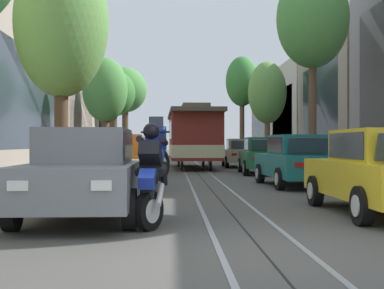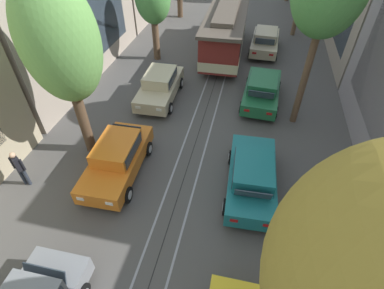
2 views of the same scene
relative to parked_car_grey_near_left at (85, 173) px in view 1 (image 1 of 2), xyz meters
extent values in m
plane|color=#4C4947|center=(2.64, 17.48, -0.80)|extent=(160.00, 160.00, 0.00)
cube|color=gray|center=(2.11, 20.61, -0.79)|extent=(0.08, 59.24, 0.01)
cube|color=gray|center=(3.17, 20.61, -0.79)|extent=(0.08, 59.24, 0.01)
cube|color=black|center=(2.64, 20.61, -0.80)|extent=(0.03, 59.24, 0.01)
cube|color=#2D3842|center=(-4.71, 14.20, 2.45)|extent=(0.04, 8.97, 4.34)
cube|color=gray|center=(-6.72, 27.01, 3.22)|extent=(4.06, 12.51, 8.05)
cube|color=#2D3842|center=(-4.71, 27.01, 2.82)|extent=(0.04, 8.97, 4.83)
cube|color=gray|center=(-7.46, 39.82, 2.98)|extent=(5.54, 12.51, 7.56)
cube|color=#2D3842|center=(-4.71, 39.82, 2.60)|extent=(0.04, 8.97, 4.53)
cube|color=gray|center=(12.09, 20.61, 3.14)|extent=(4.25, 9.95, 7.88)
cube|color=#2D3842|center=(9.99, 20.61, 2.75)|extent=(0.04, 7.17, 4.73)
cube|color=beige|center=(12.90, 30.85, 2.92)|extent=(5.86, 9.95, 7.44)
cube|color=#2D3842|center=(9.99, 30.85, 2.55)|extent=(0.04, 7.17, 4.46)
cube|color=gray|center=(12.33, 41.10, 2.69)|extent=(4.73, 9.95, 6.97)
cube|color=#2D3842|center=(9.99, 41.10, 2.34)|extent=(0.04, 7.17, 4.18)
cube|color=slate|center=(0.00, -0.04, -0.15)|extent=(1.84, 4.32, 0.66)
cube|color=slate|center=(0.00, 0.11, 0.48)|extent=(1.49, 2.08, 0.60)
cube|color=#2D3842|center=(0.01, -0.73, 0.46)|extent=(1.33, 0.23, 0.47)
cube|color=#2D3842|center=(-0.01, 1.29, 0.46)|extent=(1.30, 0.21, 0.45)
cube|color=#2D3842|center=(0.75, 0.12, 0.48)|extent=(0.05, 1.81, 0.47)
cube|color=#2D3842|center=(-0.75, 0.10, 0.48)|extent=(0.05, 1.81, 0.47)
cube|color=white|center=(0.58, -2.19, -0.05)|extent=(0.28, 0.04, 0.14)
cube|color=#B21414|center=(0.54, 2.13, -0.05)|extent=(0.28, 0.04, 0.12)
cube|color=white|center=(-0.54, -2.21, -0.05)|extent=(0.28, 0.04, 0.14)
cube|color=#B21414|center=(-0.58, 2.11, -0.05)|extent=(0.28, 0.04, 0.12)
cylinder|color=black|center=(0.89, -1.36, -0.48)|extent=(0.21, 0.64, 0.64)
cylinder|color=silver|center=(1.00, -1.36, -0.48)|extent=(0.02, 0.35, 0.35)
cylinder|color=black|center=(-0.87, -1.38, -0.48)|extent=(0.21, 0.64, 0.64)
cylinder|color=silver|center=(-0.98, -1.38, -0.48)|extent=(0.02, 0.35, 0.35)
cylinder|color=black|center=(0.87, 1.30, -0.48)|extent=(0.21, 0.64, 0.64)
cylinder|color=silver|center=(0.98, 1.30, -0.48)|extent=(0.02, 0.35, 0.35)
cylinder|color=black|center=(-0.89, 1.28, -0.48)|extent=(0.21, 0.64, 0.64)
cylinder|color=silver|center=(-1.00, 1.28, -0.48)|extent=(0.02, 0.35, 0.35)
cube|color=orange|center=(-0.14, 6.36, -0.15)|extent=(1.92, 4.35, 0.66)
cube|color=orange|center=(-0.14, 6.51, 0.48)|extent=(1.53, 2.10, 0.60)
cube|color=#2D3842|center=(-0.12, 5.68, 0.46)|extent=(1.34, 0.26, 0.47)
cube|color=#2D3842|center=(-0.17, 7.70, 0.46)|extent=(1.30, 0.23, 0.45)
cube|color=#2D3842|center=(0.61, 6.53, 0.48)|extent=(0.08, 1.81, 0.47)
cube|color=#2D3842|center=(-0.89, 6.49, 0.48)|extent=(0.08, 1.81, 0.47)
cube|color=white|center=(0.48, 4.22, -0.05)|extent=(0.28, 0.05, 0.14)
cube|color=#B21414|center=(0.36, 8.54, -0.05)|extent=(0.28, 0.05, 0.12)
cube|color=white|center=(-0.64, 4.19, -0.05)|extent=(0.28, 0.05, 0.14)
cube|color=#B21414|center=(-0.75, 8.51, -0.05)|extent=(0.28, 0.05, 0.12)
cylinder|color=black|center=(0.78, 5.06, -0.48)|extent=(0.22, 0.65, 0.64)
cylinder|color=silver|center=(0.89, 5.06, -0.48)|extent=(0.03, 0.35, 0.35)
cylinder|color=black|center=(-0.98, 5.01, -0.48)|extent=(0.22, 0.65, 0.64)
cylinder|color=silver|center=(-1.09, 5.00, -0.48)|extent=(0.03, 0.35, 0.35)
cylinder|color=black|center=(0.71, 7.72, -0.48)|extent=(0.22, 0.65, 0.64)
cylinder|color=silver|center=(0.82, 7.72, -0.48)|extent=(0.03, 0.35, 0.35)
cylinder|color=black|center=(-1.05, 7.67, -0.48)|extent=(0.22, 0.65, 0.64)
cylinder|color=silver|center=(-1.16, 7.67, -0.48)|extent=(0.03, 0.35, 0.35)
cube|color=#C1B28E|center=(-0.13, 12.30, -0.15)|extent=(1.91, 4.35, 0.66)
cube|color=#C1B28E|center=(-0.14, 12.45, 0.48)|extent=(1.53, 2.10, 0.60)
cube|color=#2D3842|center=(-0.11, 11.61, 0.46)|extent=(1.34, 0.26, 0.47)
cube|color=#2D3842|center=(-0.17, 13.63, 0.46)|extent=(1.30, 0.23, 0.45)
cube|color=#2D3842|center=(0.61, 12.47, 0.48)|extent=(0.08, 1.81, 0.47)
cube|color=#2D3842|center=(-0.88, 12.43, 0.48)|extent=(0.08, 1.81, 0.47)
cube|color=white|center=(0.48, 10.15, -0.05)|extent=(0.28, 0.05, 0.14)
cube|color=#B21414|center=(0.37, 14.47, -0.05)|extent=(0.28, 0.05, 0.12)
cube|color=white|center=(-0.63, 10.12, -0.05)|extent=(0.28, 0.05, 0.14)
cube|color=#B21414|center=(-0.75, 14.44, -0.05)|extent=(0.28, 0.05, 0.12)
cylinder|color=black|center=(0.78, 10.99, -0.48)|extent=(0.22, 0.65, 0.64)
cylinder|color=silver|center=(0.89, 10.99, -0.48)|extent=(0.03, 0.35, 0.35)
cylinder|color=black|center=(-0.98, 10.94, -0.48)|extent=(0.22, 0.65, 0.64)
cylinder|color=silver|center=(-1.09, 10.94, -0.48)|extent=(0.03, 0.35, 0.35)
cylinder|color=black|center=(0.71, 13.65, -0.48)|extent=(0.22, 0.65, 0.64)
cylinder|color=silver|center=(0.82, 13.65, -0.48)|extent=(0.03, 0.35, 0.35)
cylinder|color=black|center=(-1.05, 13.60, -0.48)|extent=(0.22, 0.65, 0.64)
cylinder|color=silver|center=(-1.16, 13.60, -0.48)|extent=(0.03, 0.35, 0.35)
cube|color=gold|center=(5.44, 0.28, -0.15)|extent=(1.83, 4.31, 0.66)
cube|color=#2D3842|center=(5.43, 0.96, 0.46)|extent=(1.33, 0.23, 0.47)
cube|color=#2D3842|center=(4.69, 0.12, 0.48)|extent=(0.04, 1.81, 0.47)
cube|color=white|center=(4.86, 2.43, -0.05)|extent=(0.28, 0.04, 0.14)
cube|color=white|center=(5.98, 2.44, -0.05)|extent=(0.28, 0.04, 0.14)
cylinder|color=black|center=(4.55, 1.60, -0.48)|extent=(0.21, 0.64, 0.64)
cylinder|color=silver|center=(4.44, 1.60, -0.48)|extent=(0.02, 0.35, 0.35)
cylinder|color=black|center=(4.57, -1.06, -0.48)|extent=(0.21, 0.64, 0.64)
cylinder|color=silver|center=(4.46, -1.07, -0.48)|extent=(0.02, 0.35, 0.35)
cube|color=#196B70|center=(5.39, 6.68, -0.15)|extent=(1.99, 4.38, 0.66)
cube|color=#196B70|center=(5.39, 6.53, 0.48)|extent=(1.57, 2.13, 0.60)
cube|color=#2D3842|center=(5.35, 7.36, 0.46)|extent=(1.34, 0.28, 0.47)
cube|color=#2D3842|center=(5.45, 5.34, 0.46)|extent=(1.30, 0.26, 0.45)
cube|color=#2D3842|center=(4.65, 6.49, 0.48)|extent=(0.11, 1.81, 0.47)
cube|color=#2D3842|center=(6.14, 6.56, 0.48)|extent=(0.11, 1.81, 0.47)
cube|color=white|center=(4.73, 8.81, -0.05)|extent=(0.28, 0.05, 0.14)
cube|color=#B21414|center=(4.93, 4.49, -0.05)|extent=(0.28, 0.05, 0.12)
cube|color=white|center=(5.84, 8.86, -0.05)|extent=(0.28, 0.05, 0.14)
cube|color=#B21414|center=(6.04, 4.54, -0.05)|extent=(0.28, 0.05, 0.12)
cylinder|color=black|center=(4.45, 7.97, -0.48)|extent=(0.23, 0.65, 0.64)
cylinder|color=silver|center=(4.34, 7.96, -0.48)|extent=(0.04, 0.35, 0.35)
cylinder|color=black|center=(6.20, 8.05, -0.48)|extent=(0.23, 0.65, 0.64)
cylinder|color=silver|center=(6.31, 8.05, -0.48)|extent=(0.04, 0.35, 0.35)
cylinder|color=black|center=(4.57, 5.30, -0.48)|extent=(0.23, 0.65, 0.64)
cylinder|color=silver|center=(4.46, 5.30, -0.48)|extent=(0.04, 0.35, 0.35)
cylinder|color=black|center=(6.33, 5.38, -0.48)|extent=(0.23, 0.65, 0.64)
cylinder|color=silver|center=(6.44, 5.39, -0.48)|extent=(0.04, 0.35, 0.35)
cube|color=#1E6038|center=(5.47, 13.21, -0.15)|extent=(2.00, 4.38, 0.66)
cube|color=#1E6038|center=(5.47, 13.06, 0.48)|extent=(1.57, 2.13, 0.60)
cube|color=#2D3842|center=(5.51, 13.89, 0.46)|extent=(1.34, 0.28, 0.47)
cube|color=#2D3842|center=(5.41, 11.87, 0.46)|extent=(1.30, 0.26, 0.45)
cube|color=#2D3842|center=(4.72, 13.09, 0.48)|extent=(0.12, 1.81, 0.47)
cube|color=#2D3842|center=(6.21, 13.02, 0.48)|extent=(0.12, 1.81, 0.47)
cube|color=white|center=(5.02, 15.39, -0.05)|extent=(0.28, 0.05, 0.14)
cube|color=#B21414|center=(4.81, 11.08, -0.05)|extent=(0.28, 0.05, 0.12)
cube|color=white|center=(6.13, 15.34, -0.05)|extent=(0.28, 0.05, 0.14)
cube|color=#B21414|center=(5.93, 11.02, -0.05)|extent=(0.28, 0.05, 0.12)
cylinder|color=black|center=(4.66, 14.58, -0.48)|extent=(0.23, 0.65, 0.64)
cylinder|color=silver|center=(4.55, 14.58, -0.48)|extent=(0.04, 0.35, 0.35)
cylinder|color=black|center=(6.42, 14.50, -0.48)|extent=(0.23, 0.65, 0.64)
cylinder|color=silver|center=(6.53, 14.49, -0.48)|extent=(0.04, 0.35, 0.35)
cylinder|color=black|center=(4.53, 11.92, -0.48)|extent=(0.23, 0.65, 0.64)
cylinder|color=silver|center=(4.42, 11.92, -0.48)|extent=(0.04, 0.35, 0.35)
cylinder|color=black|center=(6.29, 11.83, -0.48)|extent=(0.23, 0.65, 0.64)
cylinder|color=silver|center=(6.40, 11.83, -0.48)|extent=(0.04, 0.35, 0.35)
cube|color=#C1B28E|center=(5.38, 19.95, -0.15)|extent=(1.93, 4.35, 0.66)
cube|color=#C1B28E|center=(5.38, 19.80, 0.48)|extent=(1.54, 2.11, 0.60)
cube|color=#2D3842|center=(5.40, 20.64, 0.46)|extent=(1.34, 0.26, 0.47)
cube|color=#2D3842|center=(5.34, 18.62, 0.46)|extent=(1.30, 0.24, 0.45)
cube|color=#2D3842|center=(4.63, 19.83, 0.48)|extent=(0.09, 1.81, 0.47)
cube|color=#2D3842|center=(6.12, 19.78, 0.48)|extent=(0.09, 1.81, 0.47)
cube|color=white|center=(4.89, 22.13, -0.05)|extent=(0.28, 0.05, 0.14)
cube|color=#B21414|center=(4.76, 17.81, -0.05)|extent=(0.28, 0.05, 0.12)
cube|color=white|center=(6.01, 22.10, -0.05)|extent=(0.28, 0.05, 0.14)
cube|color=#B21414|center=(5.87, 17.78, -0.05)|extent=(0.28, 0.05, 0.12)
cylinder|color=black|center=(4.54, 21.31, -0.48)|extent=(0.22, 0.65, 0.64)
cylinder|color=silver|center=(4.43, 21.32, -0.48)|extent=(0.03, 0.35, 0.35)
cylinder|color=black|center=(6.30, 21.26, -0.48)|extent=(0.22, 0.65, 0.64)
cylinder|color=silver|center=(6.41, 21.26, -0.48)|extent=(0.03, 0.35, 0.35)
cylinder|color=black|center=(4.46, 18.65, -0.48)|extent=(0.22, 0.65, 0.64)
cylinder|color=silver|center=(4.35, 18.65, -0.48)|extent=(0.03, 0.35, 0.35)
cylinder|color=black|center=(6.22, 18.59, -0.48)|extent=(0.22, 0.65, 0.64)
cylinder|color=silver|center=(6.33, 18.59, -0.48)|extent=(0.03, 0.35, 0.35)
cylinder|color=#4C3826|center=(-1.99, 7.45, 1.19)|extent=(0.44, 0.44, 3.99)
ellipsoid|color=#609947|center=(-1.99, 7.45, 4.39)|extent=(2.99, 2.56, 4.79)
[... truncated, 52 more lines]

